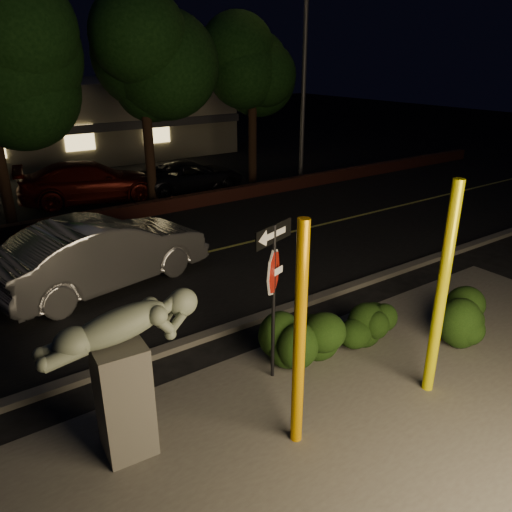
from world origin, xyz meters
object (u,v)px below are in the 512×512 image
Objects in this scene: streetlight at (302,39)px; parked_car_darkred at (91,182)px; yellow_pole_left at (299,339)px; signpost at (274,273)px; sculpture at (123,364)px; yellow_pole_right at (442,293)px; silver_sedan at (103,253)px; parked_car_dark at (191,176)px.

streetlight is 1.87× the size of parked_car_darkred.
streetlight reaches higher than parked_car_darkred.
parked_car_darkred is at bearing 83.43° from yellow_pole_left.
signpost reaches higher than sculpture.
yellow_pole_right reaches higher than silver_sedan.
silver_sedan is at bearing 78.32° from sculpture.
signpost is 1.21× the size of sculpture.
sculpture is at bearing 166.15° from signpost.
yellow_pole_left reaches higher than parked_car_dark.
streetlight is (12.97, 12.13, 4.48)m from sculpture.
parked_car_dark is at bearing 78.03° from yellow_pole_right.
parked_car_darkred is at bearing 161.81° from streetlight.
sculpture reaches higher than silver_sedan.
silver_sedan is (1.58, 5.64, -0.58)m from sculpture.
signpost is at bearing -179.69° from silver_sedan.
yellow_pole_right is at bearing -165.64° from parked_car_darkred.
streetlight reaches higher than silver_sedan.
parked_car_darkred is at bearing 81.51° from parked_car_dark.
signpost is 0.54× the size of silver_sedan.
streetlight is 10.64m from parked_car_darkred.
sculpture is at bearing -147.34° from streetlight.
yellow_pole_right is 0.70× the size of silver_sedan.
streetlight is at bearing -92.91° from parked_car_dark.
silver_sedan is at bearing 175.20° from parked_car_darkred.
streetlight is 7.51m from parked_car_dark.
signpost is at bearing 66.14° from yellow_pole_left.
parked_car_dark is at bearing 67.94° from yellow_pole_left.
parked_car_dark is (3.93, -0.76, -0.15)m from parked_car_darkred.
yellow_pole_right is at bearing -7.48° from yellow_pole_left.
parked_car_dark is (3.01, 14.18, -1.21)m from yellow_pole_right.
yellow_pole_left reaches higher than silver_sedan.
yellow_pole_left is at bearing -175.74° from parked_car_darkred.
yellow_pole_right is at bearing -61.36° from signpost.
yellow_pole_right is (2.60, -0.34, 0.11)m from yellow_pole_left.
streetlight reaches higher than sculpture.
streetlight is 1.90× the size of silver_sedan.
yellow_pole_left is 2.63m from yellow_pole_right.
yellow_pole_right is 0.82× the size of parked_car_dark.
parked_car_dark is (-5.30, 0.50, -5.30)m from streetlight.
signpost is 13.25m from parked_car_darkred.
sculpture is 0.23× the size of streetlight.
sculpture is at bearing 175.21° from parked_car_darkred.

